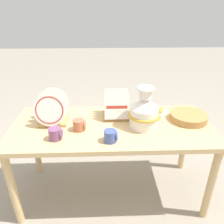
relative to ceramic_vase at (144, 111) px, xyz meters
The scene contains 10 objects.
ground_plane 0.83m from the ceramic_vase, behind, with size 14.00×14.00×0.00m, color gray.
display_table 0.31m from the ceramic_vase, behind, with size 1.52×0.67×0.67m.
ceramic_vase is the anchor object (origin of this frame).
dish_rack_round_plates 0.69m from the ceramic_vase, behind, with size 0.24×0.21×0.26m.
dish_rack_square_plates 0.26m from the ceramic_vase, 139.57° to the left, with size 0.22×0.20×0.21m.
wicker_charger_stack 0.40m from the ceramic_vase, 13.28° to the left, with size 0.29×0.29×0.05m.
mug_cobalt_glaze 0.32m from the ceramic_vase, 142.84° to the right, with size 0.09×0.08×0.08m.
mug_terracotta_glaze 0.48m from the ceramic_vase, behind, with size 0.09×0.08×0.08m.
mug_plum_glaze 0.64m from the ceramic_vase, 166.60° to the right, with size 0.09×0.08×0.08m.
fruit_bowl 0.22m from the ceramic_vase, 41.80° to the left, with size 0.12×0.12×0.09m.
Camera 1 is at (-0.05, -1.44, 1.50)m, focal length 35.00 mm.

